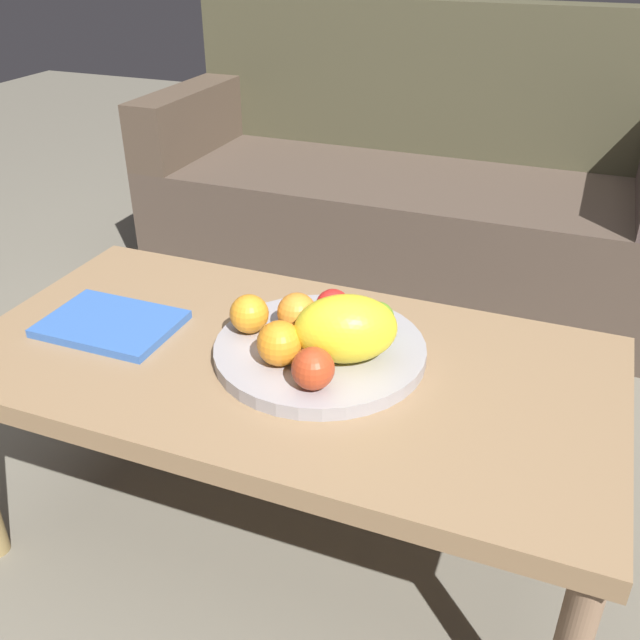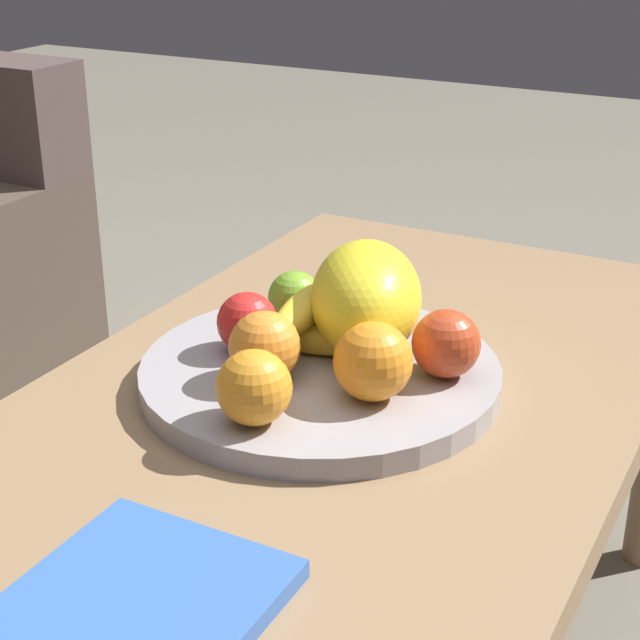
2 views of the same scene
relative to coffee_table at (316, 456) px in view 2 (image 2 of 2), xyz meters
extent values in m
cube|color=#8C6D4B|center=(0.00, 0.00, 0.03)|extent=(1.17, 0.60, 0.04)
cylinder|color=#82694F|center=(0.54, 0.26, -0.19)|extent=(0.05, 0.05, 0.41)
cylinder|color=#9B979B|center=(0.06, 0.03, 0.06)|extent=(0.38, 0.38, 0.03)
ellipsoid|color=yellow|center=(0.11, 0.00, 0.13)|extent=(0.21, 0.18, 0.12)
sphere|color=orange|center=(-0.08, 0.02, 0.11)|extent=(0.07, 0.07, 0.07)
sphere|color=orange|center=(0.02, -0.05, 0.11)|extent=(0.08, 0.08, 0.08)
sphere|color=orange|center=(0.00, 0.06, 0.11)|extent=(0.07, 0.07, 0.07)
sphere|color=red|center=(0.05, 0.11, 0.11)|extent=(0.07, 0.07, 0.07)
sphere|color=#6EA529|center=(0.14, 0.10, 0.10)|extent=(0.06, 0.06, 0.06)
sphere|color=#B83D1D|center=(0.09, -0.10, 0.11)|extent=(0.07, 0.07, 0.07)
ellipsoid|color=yellow|center=(0.08, 0.06, 0.09)|extent=(0.05, 0.15, 0.03)
ellipsoid|color=yellow|center=(0.08, 0.06, 0.09)|extent=(0.12, 0.14, 0.03)
ellipsoid|color=yellow|center=(0.08, 0.06, 0.12)|extent=(0.15, 0.06, 0.03)
ellipsoid|color=gold|center=(0.09, 0.06, 0.12)|extent=(0.15, 0.06, 0.03)
cube|color=#3663B6|center=(-0.35, -0.03, 0.06)|extent=(0.25, 0.18, 0.02)
camera|label=1|loc=(0.44, -0.96, 0.73)|focal=39.21mm
camera|label=2|loc=(-0.78, -0.42, 0.54)|focal=56.74mm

